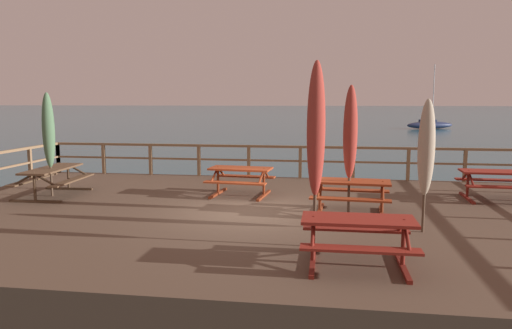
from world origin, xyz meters
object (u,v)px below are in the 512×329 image
object	(u,v)px
picnic_table_mid_right	(241,175)
sailboat_distant	(430,125)
picnic_table_back_right	(358,232)
patio_umbrella_tall_front	(426,148)
patio_umbrella_tall_back_right	(48,131)
patio_umbrella_tall_back_left	(350,133)
picnic_table_mid_centre	(52,175)
patio_umbrella_short_front	(316,130)
picnic_table_front_right	(351,190)
picnic_table_front_left	(502,179)

from	to	relation	value
picnic_table_mid_right	sailboat_distant	size ratio (longest dim) A/B	0.23
picnic_table_back_right	picnic_table_mid_right	distance (m)	5.95
patio_umbrella_tall_front	patio_umbrella_tall_back_right	size ratio (longest dim) A/B	0.94
picnic_table_mid_right	sailboat_distant	bearing A→B (deg)	72.97
picnic_table_back_right	patio_umbrella_tall_back_left	bearing A→B (deg)	89.80
picnic_table_mid_centre	patio_umbrella_short_front	distance (m)	8.14
picnic_table_mid_right	patio_umbrella_tall_back_right	size ratio (longest dim) A/B	0.64
picnic_table_front_right	patio_umbrella_tall_back_right	bearing A→B (deg)	174.05
picnic_table_mid_centre	sailboat_distant	world-z (taller)	sailboat_distant
picnic_table_back_right	patio_umbrella_short_front	xyz separation A→B (m)	(-0.69, 0.91, 1.52)
picnic_table_mid_right	patio_umbrella_short_front	world-z (taller)	patio_umbrella_short_front
picnic_table_mid_centre	picnic_table_front_left	size ratio (longest dim) A/B	1.07
picnic_table_front_right	patio_umbrella_short_front	world-z (taller)	patio_umbrella_short_front
picnic_table_mid_right	patio_umbrella_tall_front	size ratio (longest dim) A/B	0.68
patio_umbrella_tall_front	sailboat_distant	bearing A→B (deg)	78.43
patio_umbrella_tall_back_left	patio_umbrella_tall_back_right	bearing A→B (deg)	173.66
picnic_table_mid_centre	patio_umbrella_tall_back_right	world-z (taller)	patio_umbrella_tall_back_right
picnic_table_front_right	patio_umbrella_tall_back_left	world-z (taller)	patio_umbrella_tall_back_left
picnic_table_front_left	sailboat_distant	xyz separation A→B (m)	(7.79, 47.33, -0.89)
picnic_table_front_right	sailboat_distant	distance (m)	50.78
picnic_table_back_right	patio_umbrella_tall_back_right	world-z (taller)	patio_umbrella_tall_back_right
patio_umbrella_short_front	patio_umbrella_tall_front	xyz separation A→B (m)	(2.09, 1.26, -0.41)
picnic_table_back_right	patio_umbrella_tall_back_left	distance (m)	3.75
picnic_table_back_right	sailboat_distant	bearing A→B (deg)	77.44
picnic_table_front_right	patio_umbrella_tall_front	xyz separation A→B (m)	(1.34, -1.39, 1.11)
picnic_table_mid_right	patio_umbrella_tall_back_right	bearing A→B (deg)	-170.34
picnic_table_back_right	patio_umbrella_tall_front	bearing A→B (deg)	57.16
picnic_table_front_right	picnic_table_mid_right	distance (m)	3.33
patio_umbrella_tall_back_left	sailboat_distant	size ratio (longest dim) A/B	0.38
picnic_table_front_right	patio_umbrella_tall_front	distance (m)	2.23
patio_umbrella_tall_back_right	patio_umbrella_short_front	bearing A→B (deg)	-25.88
patio_umbrella_tall_back_left	patio_umbrella_tall_front	xyz separation A→B (m)	(1.39, -1.35, -0.20)
patio_umbrella_tall_back_left	patio_umbrella_tall_back_right	xyz separation A→B (m)	(-7.87, 0.88, -0.08)
picnic_table_mid_centre	patio_umbrella_tall_back_right	distance (m)	1.21
picnic_table_front_right	patio_umbrella_short_front	size ratio (longest dim) A/B	0.57
patio_umbrella_tall_back_right	picnic_table_back_right	bearing A→B (deg)	-29.16
picnic_table_back_right	picnic_table_front_left	distance (m)	6.90
picnic_table_front_right	picnic_table_front_left	distance (m)	4.45
picnic_table_mid_right	patio_umbrella_short_front	distance (m)	5.06
picnic_table_mid_right	patio_umbrella_short_front	bearing A→B (deg)	-63.98
patio_umbrella_tall_front	picnic_table_mid_centre	bearing A→B (deg)	166.15
picnic_table_mid_centre	patio_umbrella_tall_back_right	size ratio (longest dim) A/B	0.79
picnic_table_front_right	picnic_table_mid_centre	world-z (taller)	same
picnic_table_back_right	patio_umbrella_tall_front	world-z (taller)	patio_umbrella_tall_front
patio_umbrella_tall_back_left	patio_umbrella_tall_back_right	size ratio (longest dim) A/B	1.05
picnic_table_front_left	patio_umbrella_tall_back_left	bearing A→B (deg)	-152.17
patio_umbrella_short_front	patio_umbrella_tall_back_left	world-z (taller)	patio_umbrella_short_front
patio_umbrella_tall_front	sailboat_distant	xyz separation A→B (m)	(10.40, 50.79, -1.99)
patio_umbrella_tall_back_left	patio_umbrella_tall_front	bearing A→B (deg)	-44.15
patio_umbrella_short_front	patio_umbrella_tall_back_left	bearing A→B (deg)	74.80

